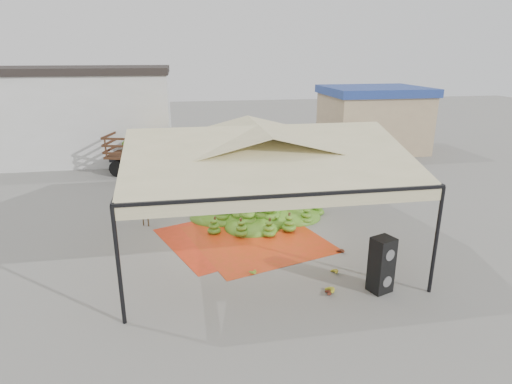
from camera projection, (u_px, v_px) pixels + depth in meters
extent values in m
plane|color=slate|center=(258.00, 242.00, 14.70)|extent=(90.00, 90.00, 0.00)
cylinder|color=black|center=(119.00, 267.00, 9.82)|extent=(0.10, 0.10, 3.00)
cylinder|color=black|center=(436.00, 241.00, 11.16)|extent=(0.10, 0.10, 3.00)
cylinder|color=black|center=(143.00, 174.00, 17.30)|extent=(0.10, 0.10, 3.00)
cylinder|color=black|center=(331.00, 165.00, 18.65)|extent=(0.10, 0.10, 3.00)
pyramid|color=beige|center=(258.00, 141.00, 13.61)|extent=(8.00, 8.00, 1.00)
cube|color=black|center=(258.00, 157.00, 13.77)|extent=(8.00, 8.00, 0.08)
cube|color=beige|center=(258.00, 162.00, 13.82)|extent=(8.00, 8.00, 0.36)
cube|color=silver|center=(50.00, 118.00, 25.34)|extent=(14.00, 6.00, 5.00)
cube|color=black|center=(43.00, 71.00, 24.50)|extent=(14.30, 6.30, 0.40)
cube|color=tan|center=(372.00, 123.00, 27.98)|extent=(6.00, 5.00, 3.60)
cube|color=navy|center=(375.00, 91.00, 27.34)|extent=(6.30, 5.30, 0.50)
cube|color=red|center=(230.00, 237.00, 15.07)|extent=(5.42, 5.31, 0.01)
cube|color=red|center=(257.00, 239.00, 14.89)|extent=(5.26, 5.40, 0.01)
ellipsoid|color=#3D7819|center=(258.00, 204.00, 16.65)|extent=(6.15, 5.43, 1.14)
ellipsoid|color=gold|center=(333.00, 271.00, 12.53)|extent=(0.46, 0.40, 0.18)
ellipsoid|color=gold|center=(328.00, 290.00, 11.52)|extent=(0.54, 0.47, 0.22)
ellipsoid|color=#5E1B15|center=(326.00, 292.00, 11.44)|extent=(0.42, 0.36, 0.18)
ellipsoid|color=#5E2215|center=(340.00, 251.00, 13.79)|extent=(0.50, 0.48, 0.18)
ellipsoid|color=#517718|center=(251.00, 270.00, 12.60)|extent=(0.49, 0.49, 0.17)
ellipsoid|color=#587C19|center=(184.00, 170.00, 13.64)|extent=(0.24, 0.24, 0.20)
ellipsoid|color=#587C19|center=(231.00, 168.00, 13.89)|extent=(0.24, 0.24, 0.20)
ellipsoid|color=#587C19|center=(276.00, 166.00, 14.14)|extent=(0.24, 0.24, 0.20)
ellipsoid|color=#587C19|center=(319.00, 164.00, 14.39)|extent=(0.24, 0.24, 0.20)
cube|color=black|center=(380.00, 278.00, 11.57)|extent=(0.70, 0.66, 0.78)
cube|color=black|center=(383.00, 252.00, 11.33)|extent=(0.70, 0.66, 0.78)
imported|color=gray|center=(221.00, 186.00, 17.79)|extent=(0.71, 0.53, 1.77)
cube|color=#482C18|center=(154.00, 155.00, 22.81)|extent=(5.12, 3.38, 0.11)
cube|color=white|center=(211.00, 154.00, 22.48)|extent=(2.20, 2.46, 2.16)
cylinder|color=black|center=(118.00, 169.00, 22.26)|extent=(0.89, 0.51, 0.85)
cylinder|color=black|center=(131.00, 160.00, 24.04)|extent=(0.89, 0.51, 0.85)
cylinder|color=black|center=(174.00, 170.00, 21.97)|extent=(0.89, 0.51, 0.85)
cylinder|color=black|center=(184.00, 161.00, 23.75)|extent=(0.89, 0.51, 0.85)
cylinder|color=black|center=(205.00, 171.00, 21.81)|extent=(0.89, 0.51, 0.85)
cylinder|color=black|center=(212.00, 162.00, 23.59)|extent=(0.89, 0.51, 0.85)
ellipsoid|color=#4C6F17|center=(154.00, 146.00, 22.67)|extent=(4.09, 2.67, 0.66)
cube|color=gold|center=(162.00, 139.00, 22.50)|extent=(2.33, 2.32, 0.23)
cube|color=#4A3518|center=(303.00, 153.00, 22.92)|extent=(5.24, 3.07, 0.12)
cube|color=white|center=(355.00, 147.00, 23.94)|extent=(2.12, 2.44, 2.27)
cylinder|color=black|center=(279.00, 172.00, 21.65)|extent=(0.92, 0.44, 0.89)
cylinder|color=black|center=(265.00, 163.00, 23.41)|extent=(0.92, 0.44, 0.89)
cylinder|color=black|center=(334.00, 166.00, 22.67)|extent=(0.92, 0.44, 0.89)
cylinder|color=black|center=(317.00, 158.00, 24.43)|extent=(0.92, 0.44, 0.89)
cylinder|color=black|center=(361.00, 164.00, 23.21)|extent=(0.92, 0.44, 0.89)
cylinder|color=black|center=(342.00, 156.00, 24.97)|extent=(0.92, 0.44, 0.89)
ellipsoid|color=#336F17|center=(303.00, 144.00, 22.77)|extent=(4.18, 2.42, 0.69)
cube|color=yellow|center=(312.00, 136.00, 22.80)|extent=(2.27, 2.27, 0.25)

